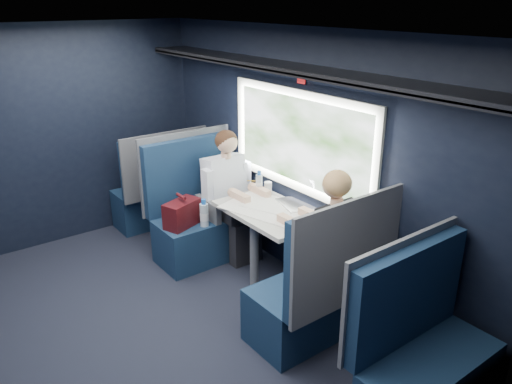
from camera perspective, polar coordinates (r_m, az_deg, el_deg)
ground at (r=4.34m, az=-9.85°, el=-14.48°), size 2.80×4.20×0.01m
room_shell at (r=3.70m, az=-10.97°, el=4.65°), size 3.00×4.40×2.40m
table at (r=4.49m, az=1.35°, el=-3.04°), size 0.62×1.00×0.74m
seat_bay_near at (r=5.14m, az=-6.41°, el=-2.82°), size 1.04×0.62×1.26m
seat_bay_far at (r=3.92m, az=7.25°, el=-11.24°), size 1.04×0.62×1.26m
seat_row_front at (r=5.91m, az=-10.91°, el=0.07°), size 1.04×0.51×1.16m
seat_row_back at (r=3.46m, az=18.37°, el=-17.45°), size 1.04×0.51×1.16m
man at (r=5.02m, az=-2.97°, el=0.35°), size 0.53×0.56×1.32m
woman at (r=4.02m, az=8.39°, el=-5.25°), size 0.53×0.56×1.32m
papers at (r=4.51m, az=1.38°, el=-1.79°), size 0.73×0.88×0.01m
laptop at (r=4.60m, az=5.15°, el=-0.46°), size 0.35×0.41×0.26m
bottle_small at (r=4.84m, az=0.36°, el=1.04°), size 0.06×0.06×0.22m
cup at (r=4.87m, az=1.38°, el=0.59°), size 0.08×0.08×0.10m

